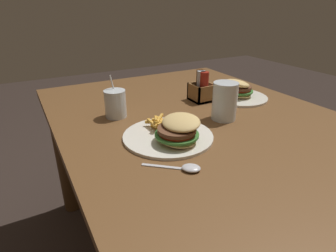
{
  "coord_description": "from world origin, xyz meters",
  "views": [
    {
      "loc": [
        0.76,
        -0.6,
        1.16
      ],
      "look_at": [
        0.02,
        -0.2,
        0.78
      ],
      "focal_mm": 30.0,
      "sensor_mm": 36.0,
      "label": 1
    }
  ],
  "objects_px": {
    "juice_glass": "(115,105)",
    "meal_plate_far": "(239,92)",
    "beer_glass": "(225,102)",
    "meal_plate_near": "(173,132)",
    "condiment_caddy": "(202,88)",
    "spoon": "(188,168)"
  },
  "relations": [
    {
      "from": "juice_glass",
      "to": "meal_plate_far",
      "type": "distance_m",
      "value": 0.58
    },
    {
      "from": "beer_glass",
      "to": "meal_plate_far",
      "type": "xyz_separation_m",
      "value": [
        -0.16,
        0.22,
        -0.04
      ]
    },
    {
      "from": "beer_glass",
      "to": "meal_plate_near",
      "type": "bearing_deg",
      "value": -75.63
    },
    {
      "from": "meal_plate_near",
      "to": "condiment_caddy",
      "type": "xyz_separation_m",
      "value": [
        -0.29,
        0.31,
        0.03
      ]
    },
    {
      "from": "meal_plate_near",
      "to": "spoon",
      "type": "xyz_separation_m",
      "value": [
        0.17,
        -0.05,
        -0.02
      ]
    },
    {
      "from": "juice_glass",
      "to": "beer_glass",
      "type": "bearing_deg",
      "value": 58.42
    },
    {
      "from": "spoon",
      "to": "condiment_caddy",
      "type": "height_order",
      "value": "condiment_caddy"
    },
    {
      "from": "beer_glass",
      "to": "meal_plate_far",
      "type": "distance_m",
      "value": 0.27
    },
    {
      "from": "meal_plate_near",
      "to": "spoon",
      "type": "bearing_deg",
      "value": -16.05
    },
    {
      "from": "juice_glass",
      "to": "condiment_caddy",
      "type": "relative_size",
      "value": 1.18
    },
    {
      "from": "juice_glass",
      "to": "condiment_caddy",
      "type": "bearing_deg",
      "value": 90.14
    },
    {
      "from": "meal_plate_far",
      "to": "juice_glass",
      "type": "bearing_deg",
      "value": -95.77
    },
    {
      "from": "meal_plate_near",
      "to": "spoon",
      "type": "height_order",
      "value": "meal_plate_near"
    },
    {
      "from": "beer_glass",
      "to": "juice_glass",
      "type": "xyz_separation_m",
      "value": [
        -0.22,
        -0.36,
        -0.02
      ]
    },
    {
      "from": "spoon",
      "to": "condiment_caddy",
      "type": "bearing_deg",
      "value": 91.67
    },
    {
      "from": "meal_plate_near",
      "to": "spoon",
      "type": "distance_m",
      "value": 0.18
    },
    {
      "from": "meal_plate_near",
      "to": "meal_plate_far",
      "type": "distance_m",
      "value": 0.53
    },
    {
      "from": "meal_plate_far",
      "to": "spoon",
      "type": "bearing_deg",
      "value": -52.87
    },
    {
      "from": "beer_glass",
      "to": "spoon",
      "type": "relative_size",
      "value": 1.01
    },
    {
      "from": "beer_glass",
      "to": "juice_glass",
      "type": "bearing_deg",
      "value": -121.58
    },
    {
      "from": "juice_glass",
      "to": "meal_plate_far",
      "type": "bearing_deg",
      "value": 84.23
    },
    {
      "from": "spoon",
      "to": "condiment_caddy",
      "type": "xyz_separation_m",
      "value": [
        -0.46,
        0.36,
        0.05
      ]
    }
  ]
}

